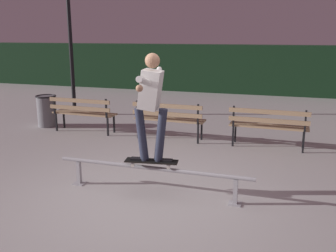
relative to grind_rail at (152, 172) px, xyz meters
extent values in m
plane|color=#ADAAA8|center=(0.00, -0.19, -0.34)|extent=(90.00, 90.00, 0.00)
cube|color=black|center=(0.00, 10.49, 0.61)|extent=(24.00, 1.20, 1.90)
cylinder|color=#9E9EA3|center=(0.00, 0.00, 0.06)|extent=(3.01, 0.06, 0.06)
cube|color=#9E9EA3|center=(-1.23, 0.00, -0.15)|extent=(0.06, 0.06, 0.37)
cube|color=#9E9EA3|center=(-1.23, 0.00, -0.33)|extent=(0.18, 0.18, 0.01)
cube|color=#9E9EA3|center=(1.23, 0.00, -0.15)|extent=(0.06, 0.06, 0.37)
cube|color=#9E9EA3|center=(1.23, 0.00, -0.33)|extent=(0.18, 0.18, 0.01)
cube|color=black|center=(-0.01, 0.00, 0.17)|extent=(0.80, 0.31, 0.02)
cube|color=black|center=(-0.01, 0.00, 0.18)|extent=(0.78, 0.30, 0.00)
cube|color=#9E9EA3|center=(0.25, 0.04, 0.15)|extent=(0.07, 0.18, 0.02)
cube|color=#9E9EA3|center=(-0.27, -0.04, 0.15)|extent=(0.07, 0.18, 0.02)
cylinder|color=beige|center=(0.27, -0.04, 0.12)|extent=(0.06, 0.04, 0.05)
cylinder|color=beige|center=(0.24, 0.12, 0.12)|extent=(0.06, 0.04, 0.05)
cylinder|color=beige|center=(-0.26, -0.12, 0.12)|extent=(0.06, 0.04, 0.05)
cylinder|color=beige|center=(-0.28, 0.04, 0.12)|extent=(0.06, 0.04, 0.05)
cube|color=black|center=(0.17, 0.03, 0.19)|extent=(0.27, 0.14, 0.03)
cube|color=black|center=(-0.19, -0.03, 0.19)|extent=(0.27, 0.14, 0.03)
cylinder|color=#282D42|center=(0.13, 0.02, 0.57)|extent=(0.22, 0.15, 0.79)
cylinder|color=#282D42|center=(-0.15, -0.02, 0.57)|extent=(0.22, 0.15, 0.79)
cube|color=silver|center=(-0.01, 0.00, 1.23)|extent=(0.38, 0.40, 0.57)
cylinder|color=silver|center=(0.05, -0.38, 1.39)|extent=(0.17, 0.61, 0.21)
cylinder|color=silver|center=(-0.06, 0.38, 1.39)|extent=(0.17, 0.61, 0.21)
sphere|color=#A37556|center=(0.09, -0.65, 1.34)|extent=(0.09, 0.09, 0.09)
sphere|color=#A37556|center=(-0.10, 0.65, 1.34)|extent=(0.09, 0.09, 0.09)
sphere|color=#A37556|center=(0.02, 0.00, 1.63)|extent=(0.21, 0.21, 0.21)
cube|color=black|center=(-2.08, 3.07, -0.12)|extent=(0.04, 0.04, 0.44)
cube|color=black|center=(-2.09, 2.75, -0.12)|extent=(0.04, 0.04, 0.44)
cube|color=black|center=(-2.09, 2.71, 0.32)|extent=(0.04, 0.04, 0.44)
cube|color=black|center=(-3.49, 3.10, -0.12)|extent=(0.04, 0.04, 0.44)
cube|color=black|center=(-3.50, 2.79, -0.12)|extent=(0.04, 0.04, 0.44)
cube|color=black|center=(-3.50, 2.75, 0.32)|extent=(0.04, 0.04, 0.44)
cube|color=#A38460|center=(-2.79, 3.07, 0.12)|extent=(1.60, 0.13, 0.04)
cube|color=#A38460|center=(-2.79, 2.93, 0.12)|extent=(1.60, 0.13, 0.04)
cube|color=#A38460|center=(-2.79, 2.79, 0.12)|extent=(1.60, 0.13, 0.04)
cube|color=#A38460|center=(-2.80, 2.72, 0.28)|extent=(1.60, 0.08, 0.09)
cube|color=#A38460|center=(-2.80, 2.72, 0.46)|extent=(1.60, 0.08, 0.09)
cube|color=black|center=(0.07, 3.07, -0.12)|extent=(0.04, 0.04, 0.44)
cube|color=black|center=(0.07, 2.75, -0.12)|extent=(0.04, 0.04, 0.44)
cube|color=black|center=(0.06, 2.71, 0.32)|extent=(0.04, 0.04, 0.44)
cube|color=black|center=(-1.33, 3.10, -0.12)|extent=(0.04, 0.04, 0.44)
cube|color=black|center=(-1.34, 2.79, -0.12)|extent=(0.04, 0.04, 0.44)
cube|color=black|center=(-1.34, 2.75, 0.32)|extent=(0.04, 0.04, 0.44)
cube|color=#A38460|center=(-0.63, 3.07, 0.12)|extent=(1.60, 0.13, 0.04)
cube|color=#A38460|center=(-0.63, 2.93, 0.12)|extent=(1.60, 0.13, 0.04)
cube|color=#A38460|center=(-0.64, 2.79, 0.12)|extent=(1.60, 0.13, 0.04)
cube|color=#A38460|center=(-0.64, 2.72, 0.28)|extent=(1.60, 0.08, 0.09)
cube|color=#A38460|center=(-0.64, 2.72, 0.46)|extent=(1.60, 0.08, 0.09)
cube|color=black|center=(2.23, 3.07, -0.12)|extent=(0.04, 0.04, 0.44)
cube|color=black|center=(2.22, 2.75, -0.12)|extent=(0.04, 0.04, 0.44)
cube|color=black|center=(2.22, 2.71, 0.32)|extent=(0.04, 0.04, 0.44)
cube|color=black|center=(0.82, 3.10, -0.12)|extent=(0.04, 0.04, 0.44)
cube|color=black|center=(0.81, 2.79, -0.12)|extent=(0.04, 0.04, 0.44)
cube|color=black|center=(0.81, 2.75, 0.32)|extent=(0.04, 0.04, 0.44)
cube|color=#A38460|center=(1.53, 3.07, 0.12)|extent=(1.60, 0.13, 0.04)
cube|color=#A38460|center=(1.52, 2.93, 0.12)|extent=(1.60, 0.13, 0.04)
cube|color=#A38460|center=(1.52, 2.79, 0.12)|extent=(1.60, 0.13, 0.04)
cube|color=#A38460|center=(1.52, 2.72, 0.28)|extent=(1.60, 0.08, 0.09)
cube|color=#A38460|center=(1.52, 2.72, 0.46)|extent=(1.60, 0.08, 0.09)
cylinder|color=black|center=(-4.10, 4.62, 1.46)|extent=(0.11, 0.11, 3.60)
cylinder|color=black|center=(-4.10, 4.62, -0.28)|extent=(0.20, 0.20, 0.12)
cylinder|color=slate|center=(-4.01, 3.15, 0.05)|extent=(0.48, 0.48, 0.78)
torus|color=black|center=(-4.01, 3.15, 0.44)|extent=(0.52, 0.52, 0.04)
camera|label=1|loc=(1.79, -4.89, 1.99)|focal=39.96mm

